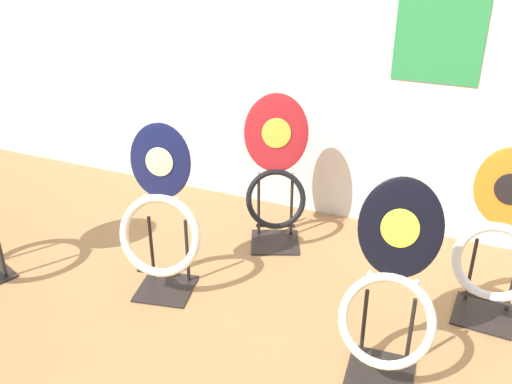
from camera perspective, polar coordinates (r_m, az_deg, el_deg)
name	(u,v)px	position (r m, az deg, el deg)	size (l,w,h in m)	color
wall_back	(376,9)	(3.33, 11.89, 17.50)	(8.00, 0.07, 2.60)	silver
toilet_seat_display_crimson_swirl	(276,175)	(3.25, 2.00, 1.73)	(0.43, 0.41, 0.88)	black
toilet_seat_display_orange_sun	(498,249)	(2.86, 23.03, -5.28)	(0.39, 0.29, 0.87)	black
toilet_seat_display_jazz_black	(390,298)	(2.40, 13.26, -10.25)	(0.41, 0.38, 0.85)	black
toilet_seat_display_navy_moon	(160,222)	(2.85, -9.53, -3.01)	(0.45, 0.33, 0.89)	black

